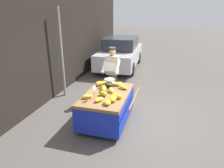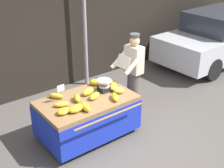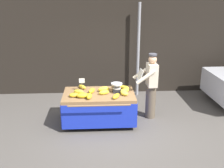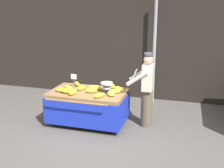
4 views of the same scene
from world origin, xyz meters
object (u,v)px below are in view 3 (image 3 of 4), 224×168
banana_bunch_1 (124,93)px  banana_bunch_8 (92,91)px  vendor_person (151,86)px  banana_bunch_11 (79,92)px  banana_bunch_10 (116,86)px  banana_bunch_7 (124,87)px  banana_bunch_12 (104,92)px  weighing_scale (117,88)px  price_sign (82,82)px  banana_bunch_4 (82,87)px  banana_cart (99,101)px  banana_bunch_0 (89,96)px  banana_bunch_5 (125,90)px  street_pole (138,51)px  banana_bunch_2 (83,95)px  banana_bunch_9 (104,89)px  banana_bunch_6 (74,95)px  banana_bunch_3 (116,96)px

banana_bunch_1 → banana_bunch_8: size_ratio=0.89×
vendor_person → banana_bunch_11: bearing=-173.6°
banana_bunch_10 → vendor_person: (0.87, -0.13, 0.02)m
banana_bunch_11 → banana_bunch_7: bearing=12.1°
banana_bunch_8 → banana_bunch_12: 0.32m
weighing_scale → vendor_person: bearing=11.3°
weighing_scale → banana_bunch_10: size_ratio=1.17×
price_sign → banana_bunch_7: price_sign is taller
banana_bunch_4 → banana_bunch_10: (0.88, 0.00, 0.01)m
banana_cart → price_sign: price_sign is taller
banana_cart → banana_bunch_12: size_ratio=6.75×
banana_bunch_0 → vendor_person: (1.56, 0.55, 0.03)m
banana_bunch_8 → banana_bunch_4: bearing=128.1°
price_sign → weighing_scale: bearing=-7.5°
banana_bunch_5 → banana_bunch_1: bearing=-98.6°
banana_bunch_10 → banana_bunch_7: bearing=-24.0°
banana_cart → banana_bunch_8: banana_bunch_8 is taller
banana_bunch_5 → banana_bunch_11: bearing=179.5°
banana_bunch_1 → banana_bunch_7: banana_bunch_1 is taller
street_pole → banana_bunch_1: 2.24m
banana_bunch_2 → vendor_person: bearing=16.4°
banana_bunch_7 → banana_bunch_8: 0.86m
banana_bunch_9 → banana_cart: bearing=-136.2°
banana_bunch_9 → banana_bunch_11: bearing=-172.1°
weighing_scale → banana_bunch_6: bearing=-166.2°
banana_bunch_10 → vendor_person: bearing=-8.5°
banana_bunch_3 → banana_bunch_10: 0.70m
banana_cart → banana_bunch_1: banana_bunch_1 is taller
banana_bunch_4 → banana_bunch_8: 0.41m
weighing_scale → vendor_person: size_ratio=0.16×
street_pole → banana_bunch_1: size_ratio=13.17×
banana_cart → banana_bunch_6: banana_bunch_6 is taller
banana_cart → banana_bunch_8: bearing=165.6°
weighing_scale → banana_bunch_11: weighing_scale is taller
weighing_scale → banana_bunch_4: size_ratio=1.00×
banana_bunch_11 → banana_cart: bearing=-4.0°
banana_bunch_9 → banana_bunch_7: bearing=16.8°
banana_bunch_7 → banana_bunch_11: (-1.15, -0.25, 0.00)m
weighing_scale → price_sign: 0.88m
weighing_scale → banana_bunch_12: (-0.32, -0.14, -0.06)m
banana_bunch_7 → banana_bunch_11: 1.18m
price_sign → banana_bunch_12: bearing=-25.0°
street_pole → banana_bunch_4: street_pole is taller
price_sign → banana_bunch_6: (-0.17, -0.37, -0.20)m
banana_bunch_1 → banana_bunch_12: banana_bunch_12 is taller
banana_bunch_10 → banana_bunch_11: banana_bunch_10 is taller
banana_bunch_10 → vendor_person: vendor_person is taller
street_pole → banana_bunch_0: bearing=-123.4°
banana_bunch_5 → banana_bunch_7: bearing=87.1°
banana_bunch_3 → banana_bunch_6: (-0.99, 0.13, 0.00)m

